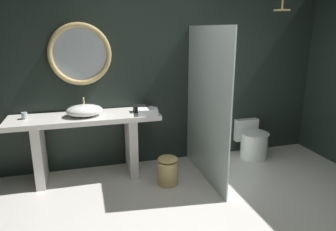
{
  "coord_description": "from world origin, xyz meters",
  "views": [
    {
      "loc": [
        -1.2,
        -2.35,
        1.91
      ],
      "look_at": [
        -0.34,
        0.72,
        1.01
      ],
      "focal_mm": 33.19,
      "sensor_mm": 36.0,
      "label": 1
    }
  ],
  "objects": [
    {
      "name": "back_wall_panel",
      "position": [
        0.0,
        1.9,
        1.3
      ],
      "size": [
        4.8,
        0.1,
        2.6
      ],
      "primitive_type": "cube",
      "color": "#1E2823",
      "rests_on": "ground_plane"
    },
    {
      "name": "vanity_counter",
      "position": [
        -1.2,
        1.55,
        0.58
      ],
      "size": [
        1.87,
        0.56,
        0.85
      ],
      "color": "silver",
      "rests_on": "ground_plane"
    },
    {
      "name": "vessel_sink",
      "position": [
        -1.2,
        1.53,
        0.92
      ],
      "size": [
        0.45,
        0.37,
        0.2
      ],
      "color": "white",
      "rests_on": "vanity_counter"
    },
    {
      "name": "tumbler_cup",
      "position": [
        -1.9,
        1.58,
        0.89
      ],
      "size": [
        0.07,
        0.07,
        0.08
      ],
      "primitive_type": "cylinder",
      "color": "silver",
      "rests_on": "vanity_counter"
    },
    {
      "name": "tissue_box",
      "position": [
        -0.48,
        1.55,
        0.89
      ],
      "size": [
        0.17,
        0.13,
        0.09
      ],
      "primitive_type": "cube",
      "color": "black",
      "rests_on": "vanity_counter"
    },
    {
      "name": "round_wall_mirror",
      "position": [
        -1.2,
        1.81,
        1.59
      ],
      "size": [
        0.79,
        0.07,
        0.79
      ],
      "color": "tan"
    },
    {
      "name": "shower_glass_panel",
      "position": [
        0.29,
        1.17,
        0.97
      ],
      "size": [
        0.02,
        1.36,
        1.94
      ],
      "primitive_type": "cube",
      "color": "silver",
      "rests_on": "ground_plane"
    },
    {
      "name": "rain_shower_head",
      "position": [
        1.47,
        1.48,
        2.17
      ],
      "size": [
        0.22,
        0.22,
        0.37
      ],
      "color": "tan"
    },
    {
      "name": "toilet",
      "position": [
        1.25,
        1.61,
        0.24
      ],
      "size": [
        0.42,
        0.58,
        0.54
      ],
      "color": "white",
      "rests_on": "ground_plane"
    },
    {
      "name": "waste_bin",
      "position": [
        -0.24,
        1.09,
        0.19
      ],
      "size": [
        0.26,
        0.26,
        0.38
      ],
      "color": "tan",
      "rests_on": "ground_plane"
    },
    {
      "name": "folded_hand_towel",
      "position": [
        -0.42,
        1.37,
        0.89
      ],
      "size": [
        0.27,
        0.22,
        0.08
      ],
      "primitive_type": "cube",
      "rotation": [
        0.0,
        0.0,
        -0.14
      ],
      "color": "white",
      "rests_on": "vanity_counter"
    }
  ]
}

